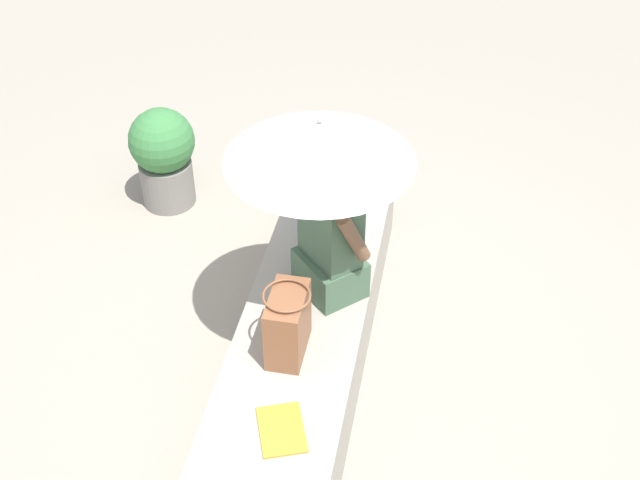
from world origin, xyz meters
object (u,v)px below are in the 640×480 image
object	(u,v)px
tote_bag_canvas	(329,208)
magazine	(282,430)
person_seated	(331,232)
planter_near	(164,155)
handbag_black	(288,324)
parasol	(320,142)

from	to	relation	value
tote_bag_canvas	magazine	bearing A→B (deg)	2.37
person_seated	planter_near	xyz separation A→B (m)	(-1.20, -1.37, -0.48)
handbag_black	planter_near	size ratio (longest dim) A/B	0.51
handbag_black	tote_bag_canvas	size ratio (longest dim) A/B	1.34
parasol	handbag_black	distance (m)	0.88
planter_near	handbag_black	bearing A→B (deg)	36.75
person_seated	planter_near	size ratio (longest dim) A/B	1.24
person_seated	planter_near	bearing A→B (deg)	-131.08
handbag_black	person_seated	bearing A→B (deg)	166.00
person_seated	planter_near	world-z (taller)	person_seated
handbag_black	tote_bag_canvas	bearing A→B (deg)	179.16
tote_bag_canvas	magazine	distance (m)	1.50
person_seated	handbag_black	world-z (taller)	person_seated
magazine	tote_bag_canvas	bearing A→B (deg)	161.08
person_seated	tote_bag_canvas	bearing A→B (deg)	-168.71
tote_bag_canvas	handbag_black	bearing A→B (deg)	-0.84
handbag_black	tote_bag_canvas	world-z (taller)	handbag_black
magazine	parasol	bearing A→B (deg)	159.93
tote_bag_canvas	magazine	xyz separation A→B (m)	(1.49, 0.06, -0.13)
parasol	handbag_black	xyz separation A→B (m)	(0.52, -0.06, -0.71)
tote_bag_canvas	parasol	bearing A→B (deg)	4.74
handbag_black	magazine	world-z (taller)	handbag_black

